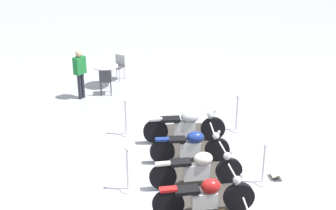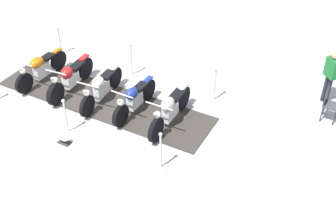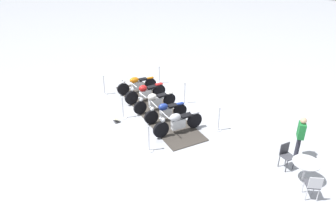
% 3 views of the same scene
% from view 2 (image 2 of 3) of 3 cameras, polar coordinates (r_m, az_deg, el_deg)
% --- Properties ---
extents(ground_plane, '(80.00, 80.00, 0.00)m').
position_cam_2_polar(ground_plane, '(13.19, -8.32, 0.52)').
color(ground_plane, '#A8AAB2').
extents(display_platform, '(3.58, 6.86, 0.03)m').
position_cam_2_polar(display_platform, '(13.18, -8.32, 0.58)').
color(display_platform, '#38332D').
rests_on(display_platform, ground_plane).
extents(motorcycle_copper, '(2.08, 0.90, 0.94)m').
position_cam_2_polar(motorcycle_copper, '(14.17, -16.01, 4.58)').
color(motorcycle_copper, black).
rests_on(motorcycle_copper, display_platform).
extents(motorcycle_maroon, '(2.20, 0.79, 0.99)m').
position_cam_2_polar(motorcycle_maroon, '(13.52, -12.41, 3.43)').
color(motorcycle_maroon, black).
rests_on(motorcycle_maroon, display_platform).
extents(motorcycle_cream, '(2.19, 0.79, 0.94)m').
position_cam_2_polar(motorcycle_cream, '(12.88, -8.59, 2.20)').
color(motorcycle_cream, black).
rests_on(motorcycle_cream, display_platform).
extents(motorcycle_navy, '(1.97, 0.90, 0.93)m').
position_cam_2_polar(motorcycle_navy, '(12.36, -4.36, 0.78)').
color(motorcycle_navy, black).
rests_on(motorcycle_navy, display_platform).
extents(motorcycle_chrome, '(2.21, 0.93, 0.99)m').
position_cam_2_polar(motorcycle_chrome, '(11.87, 0.22, -0.57)').
color(motorcycle_chrome, black).
rests_on(motorcycle_chrome, display_platform).
extents(stanchion_left_mid, '(0.35, 0.35, 1.13)m').
position_cam_2_polar(stanchion_left_mid, '(14.08, -4.69, 5.03)').
color(stanchion_left_mid, silver).
rests_on(stanchion_left_mid, ground_plane).
extents(stanchion_right_mid, '(0.34, 0.34, 1.07)m').
position_cam_2_polar(stanchion_right_mid, '(12.03, -12.82, -2.14)').
color(stanchion_right_mid, silver).
rests_on(stanchion_right_mid, ground_plane).
extents(stanchion_left_front, '(0.34, 0.34, 1.01)m').
position_cam_2_polar(stanchion_left_front, '(15.64, -13.58, 7.38)').
color(stanchion_left_front, silver).
rests_on(stanchion_left_front, ground_plane).
extents(stanchion_left_rear, '(0.28, 0.28, 1.10)m').
position_cam_2_polar(stanchion_left_rear, '(12.94, 5.98, 2.10)').
color(stanchion_left_rear, silver).
rests_on(stanchion_left_rear, ground_plane).
extents(stanchion_right_rear, '(0.35, 0.35, 1.11)m').
position_cam_2_polar(stanchion_right_rear, '(10.71, -0.93, -6.71)').
color(stanchion_right_rear, silver).
rests_on(stanchion_right_rear, ground_plane).
extents(info_placard, '(0.35, 0.39, 0.22)m').
position_cam_2_polar(info_placard, '(11.87, -13.14, -4.46)').
color(info_placard, '#333338').
rests_on(info_placard, ground_plane).
extents(cafe_chair_across_table, '(0.50, 0.50, 0.92)m').
position_cam_2_polar(cafe_chair_across_table, '(12.81, 19.89, 0.23)').
color(cafe_chair_across_table, '#2D2D33').
rests_on(cafe_chair_across_table, ground_plane).
extents(bystander_person, '(0.46, 0.39, 1.67)m').
position_cam_2_polar(bystander_person, '(13.27, 20.13, 3.90)').
color(bystander_person, '#23232D').
rests_on(bystander_person, ground_plane).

